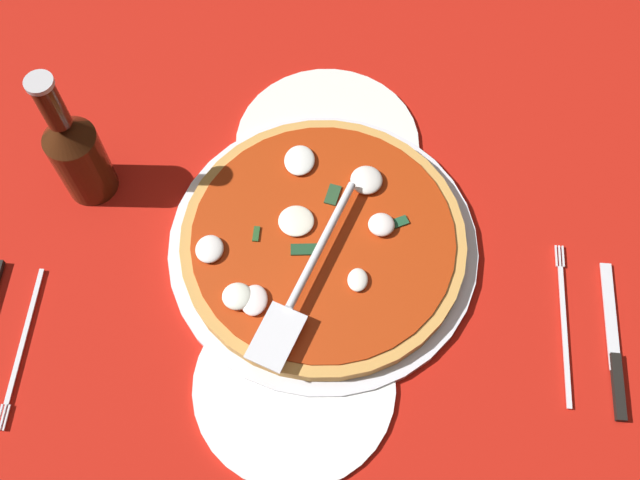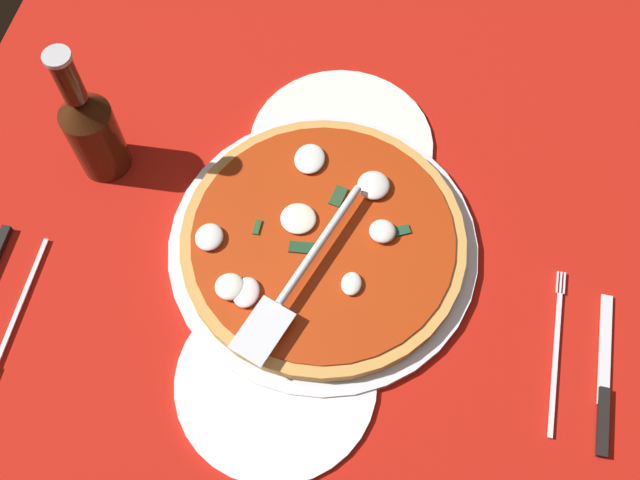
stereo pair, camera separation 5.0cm
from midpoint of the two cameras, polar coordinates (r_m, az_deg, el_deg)
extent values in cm
cube|color=#B3170E|center=(94.77, 1.58, -1.61)|extent=(109.84, 109.84, 0.80)
cube|color=silver|center=(87.82, -10.08, -16.95)|extent=(5.78, 5.78, 0.10)
cube|color=silver|center=(90.81, -17.25, -14.97)|extent=(5.78, 5.78, 0.10)
cube|color=silver|center=(87.77, 10.15, -17.17)|extent=(5.78, 5.78, 0.10)
cube|color=silver|center=(87.01, 2.38, -15.85)|extent=(5.78, 5.78, 0.10)
cube|color=silver|center=(87.77, -5.29, -14.26)|extent=(5.78, 5.78, 0.10)
cube|color=silver|center=(90.02, -12.59, -12.49)|extent=(5.78, 5.78, 0.10)
cube|color=silver|center=(93.66, -19.33, -10.66)|extent=(5.78, 5.78, 0.10)
cube|color=silver|center=(92.91, 21.54, -15.02)|extent=(5.78, 5.78, 0.10)
cube|color=silver|center=(89.98, 14.35, -14.10)|extent=(5.78, 5.78, 0.10)
cube|color=silver|center=(88.48, 6.88, -12.92)|extent=(5.78, 5.78, 0.10)
cube|color=silver|center=(88.48, -0.65, -11.50)|extent=(5.78, 5.78, 0.10)
cube|color=silver|center=(89.97, -7.97, -9.91)|extent=(5.78, 5.78, 0.10)
cube|color=silver|center=(92.89, -14.88, -8.26)|extent=(5.78, 5.78, 0.10)
cube|color=silver|center=(97.11, -21.22, -6.62)|extent=(5.78, 5.78, 0.10)
cube|color=silver|center=(96.40, 24.97, -12.03)|extent=(5.78, 5.78, 0.10)
cube|color=silver|center=(92.86, 18.22, -11.14)|extent=(5.78, 5.78, 0.10)
cube|color=silver|center=(90.67, 11.09, -10.03)|extent=(5.78, 5.78, 0.10)
cube|color=silver|center=(89.93, 3.79, -8.73)|extent=(5.78, 5.78, 0.10)
cube|color=silver|center=(90.66, -3.47, -7.29)|extent=(5.78, 5.78, 0.10)
cube|color=silver|center=(92.85, -10.45, -5.79)|extent=(5.78, 5.78, 0.10)
cube|color=silver|center=(96.38, -16.98, -4.29)|extent=(5.78, 5.78, 0.10)
cube|color=silver|center=(96.35, 21.76, -8.33)|extent=(5.78, 5.78, 0.10)
cube|color=silver|center=(93.53, 15.01, -7.26)|extent=(5.78, 5.78, 0.10)
cube|color=silver|center=(92.08, 7.99, -6.03)|extent=(5.78, 5.78, 0.10)
cube|color=silver|center=(92.08, 0.88, -4.69)|extent=(5.78, 5.78, 0.10)
cube|color=silver|center=(93.52, -6.08, -3.30)|extent=(5.78, 5.78, 0.10)
cube|color=silver|center=(96.33, -12.72, -1.92)|extent=(5.78, 5.78, 0.10)
cube|color=silver|center=(100.41, -18.90, -0.62)|extent=(5.78, 5.78, 0.10)
cube|color=silver|center=(100.38, 24.99, -5.71)|extent=(5.78, 5.78, 0.10)
cube|color=silver|center=(96.99, 18.63, -4.63)|extent=(5.78, 5.78, 0.10)
cube|color=silver|center=(94.90, 11.93, -3.44)|extent=(5.78, 5.78, 0.10)
cube|color=silver|center=(94.19, 5.04, -2.15)|extent=(5.78, 5.78, 0.10)
cube|color=silver|center=(94.89, -1.84, -0.84)|extent=(5.78, 5.78, 0.10)
cube|color=silver|center=(96.98, -8.51, 0.44)|extent=(5.78, 5.78, 0.10)
cube|color=silver|center=(100.36, -14.82, 1.66)|extent=(5.78, 5.78, 0.10)
cube|color=silver|center=(104.92, -20.66, 2.76)|extent=(5.78, 5.78, 0.10)
cube|color=silver|center=(101.00, 21.96, -2.19)|extent=(5.78, 5.78, 0.10)
cube|color=silver|center=(98.31, 15.60, -0.99)|extent=(5.78, 5.78, 0.10)
cube|color=silver|center=(96.94, 8.98, 0.26)|extent=(5.78, 5.78, 0.10)
cube|color=silver|center=(96.94, 2.26, 1.53)|extent=(5.78, 5.78, 0.10)
cube|color=silver|center=(98.31, -4.38, 2.76)|extent=(5.78, 5.78, 0.10)
cube|color=silver|center=(100.99, -10.76, 3.91)|extent=(5.78, 5.78, 0.10)
cube|color=silver|center=(104.88, -16.75, 4.94)|extent=(5.78, 5.78, 0.10)
cube|color=silver|center=(109.86, -22.27, 5.84)|extent=(5.78, 5.78, 0.10)
cube|color=silver|center=(105.49, 25.01, 0.07)|extent=(5.78, 5.78, 0.10)
cube|color=silver|center=(102.27, 19.00, 1.28)|extent=(5.78, 5.78, 0.10)
cube|color=silver|center=(100.29, 12.67, 2.53)|extent=(5.78, 5.78, 0.10)
cube|color=silver|center=(99.62, 6.16, 3.78)|extent=(5.78, 5.78, 0.10)
cube|color=silver|center=(100.28, -0.37, 4.99)|extent=(5.78, 5.78, 0.10)
cube|color=silver|center=(102.26, -6.75, 6.10)|extent=(5.78, 5.78, 0.10)
cube|color=silver|center=(105.47, -12.84, 7.09)|extent=(5.78, 5.78, 0.10)
cube|color=silver|center=(109.82, -18.53, 7.93)|extent=(5.78, 5.78, 0.10)
cube|color=silver|center=(106.71, 22.14, 3.36)|extent=(5.78, 5.78, 0.10)
cube|color=silver|center=(104.17, 16.12, 4.63)|extent=(5.78, 5.78, 0.10)
cube|color=silver|center=(102.87, 9.86, 5.89)|extent=(5.78, 5.78, 0.10)
cube|color=silver|center=(102.87, 3.49, 7.09)|extent=(5.78, 5.78, 0.10)
cube|color=silver|center=(104.16, -2.83, 8.19)|extent=(5.78, 5.78, 0.10)
cube|color=silver|center=(106.69, -8.96, 9.16)|extent=(5.78, 5.78, 0.10)
cube|color=silver|center=(110.39, -14.77, 9.99)|extent=(5.78, 5.78, 0.10)
cube|color=silver|center=(115.13, -20.18, 10.66)|extent=(5.78, 5.78, 0.10)
cube|color=silver|center=(108.53, 19.33, 6.56)|extent=(5.78, 5.78, 0.10)
cube|color=silver|center=(106.66, 13.34, 7.83)|extent=(5.78, 5.78, 0.10)
cube|color=silver|center=(106.03, 7.17, 9.05)|extent=(5.78, 5.78, 0.10)
cube|color=silver|center=(106.66, 0.96, 10.17)|extent=(5.78, 5.78, 0.10)
cube|color=silver|center=(108.52, -5.15, 11.15)|extent=(5.78, 5.78, 0.10)
cube|color=silver|center=(111.55, -11.02, 11.96)|extent=(5.78, 5.78, 0.10)
cube|color=silver|center=(115.67, -16.56, 12.62)|extent=(5.78, 5.78, 0.10)
cube|color=silver|center=(120.75, -21.70, 13.12)|extent=(5.78, 5.78, 0.10)
cube|color=silver|center=(113.31, 22.30, 8.31)|extent=(5.78, 5.78, 0.10)
cube|color=silver|center=(110.92, 16.60, 9.61)|extent=(5.78, 5.78, 0.10)
cube|color=silver|center=(109.71, 10.66, 10.86)|extent=(5.78, 5.78, 0.10)
cube|color=silver|center=(109.71, 4.61, 12.00)|extent=(5.78, 5.78, 0.10)
cube|color=silver|center=(110.92, -1.43, 13.00)|extent=(5.78, 5.78, 0.10)
cube|color=silver|center=(113.30, -7.31, 13.84)|extent=(5.78, 5.78, 0.10)
cube|color=silver|center=(116.78, -12.94, 14.51)|extent=(5.78, 5.78, 0.10)
cube|color=silver|center=(121.27, -18.22, 15.01)|extent=(5.78, 5.78, 0.10)
cube|color=silver|center=(115.61, 19.63, 11.22)|extent=(5.78, 5.78, 0.10)
cube|color=silver|center=(113.86, 13.94, 12.50)|extent=(5.78, 5.78, 0.10)
cube|color=silver|center=(113.27, 8.08, 13.68)|extent=(5.78, 5.78, 0.10)
cube|color=silver|center=(113.85, 2.17, 14.73)|extent=(5.78, 5.78, 0.10)
cube|color=silver|center=(115.60, -3.68, 15.60)|extent=(5.78, 5.78, 0.10)
cube|color=silver|center=(118.45, -9.34, 16.29)|extent=(5.78, 5.78, 0.10)
cube|color=silver|center=(122.33, -14.73, 16.81)|extent=(5.78, 5.78, 0.10)
cube|color=silver|center=(127.15, -19.76, 17.17)|extent=(5.78, 5.78, 0.10)
cube|color=silver|center=(120.66, 22.45, 12.68)|extent=(5.78, 5.78, 0.10)
cube|color=silver|center=(118.42, 17.02, 13.99)|extent=(5.78, 5.78, 0.10)
cube|color=silver|center=(117.29, 11.38, 15.21)|extent=(5.78, 5.78, 0.10)
cube|color=silver|center=(117.28, 5.62, 16.30)|extent=(5.78, 5.78, 0.10)
cube|color=silver|center=(118.42, -0.15, 17.23)|extent=(5.78, 5.78, 0.10)
cube|color=silver|center=(120.65, -5.80, 17.97)|extent=(5.78, 5.78, 0.10)
cube|color=silver|center=(123.37, 19.90, 15.33)|extent=(5.78, 5.78, 0.10)
cube|color=silver|center=(121.73, 14.49, 16.59)|extent=(5.78, 5.78, 0.10)
cube|color=silver|center=(121.17, 8.91, 17.73)|extent=(5.78, 5.78, 0.10)
cube|color=silver|center=(128.64, 22.58, 16.53)|extent=(5.78, 5.78, 0.10)
cylinder|color=silver|center=(94.30, 1.52, -0.54)|extent=(39.94, 39.94, 1.37)
cylinder|color=white|center=(88.11, -1.82, -11.09)|extent=(24.07, 24.07, 1.00)
cylinder|color=white|center=(102.55, 3.08, 7.42)|extent=(25.55, 25.55, 1.00)
cylinder|color=gold|center=(92.89, 1.54, -0.11)|extent=(36.43, 36.43, 1.78)
cylinder|color=#A92E0B|center=(91.96, 1.56, 0.18)|extent=(33.56, 33.56, 0.30)
ellipsoid|color=white|center=(96.96, 0.68, 6.30)|extent=(4.72, 4.05, 1.03)
ellipsoid|color=white|center=(88.75, 4.10, -3.52)|extent=(3.12, 2.51, 0.95)
ellipsoid|color=white|center=(92.45, -0.16, 1.61)|extent=(4.46, 4.58, 0.90)
ellipsoid|color=silver|center=(95.10, 5.73, 4.21)|extent=(4.32, 4.22, 1.34)
ellipsoid|color=white|center=(88.53, -5.44, -3.75)|extent=(3.56, 3.73, 1.38)
ellipsoid|color=white|center=(88.24, -4.19, -4.20)|extent=(4.04, 3.27, 1.08)
ellipsoid|color=white|center=(91.93, 6.48, 0.60)|extent=(3.32, 3.38, 1.37)
ellipsoid|color=white|center=(91.78, -7.13, 0.15)|extent=(3.86, 3.53, 1.18)
cube|color=#1A4024|center=(90.90, 0.17, -0.69)|extent=(1.88, 3.48, 0.30)
cube|color=#1D4C2E|center=(92.77, 7.70, 0.59)|extent=(2.44, 3.18, 0.30)
cube|color=#254F23|center=(92.37, -3.40, 0.93)|extent=(2.09, 0.77, 0.30)
cube|color=#2B4A2F|center=(95.42, 5.61, 3.94)|extent=(3.03, 2.49, 0.30)
cube|color=#234527|center=(94.50, 2.96, 3.35)|extent=(3.20, 2.14, 0.30)
cube|color=silver|center=(85.31, -2.85, -7.21)|extent=(8.69, 6.91, 0.30)
cylinder|color=silver|center=(89.26, 1.70, -0.37)|extent=(17.87, 7.20, 1.00)
cube|color=silver|center=(94.86, 21.03, -9.45)|extent=(19.09, 12.88, 0.60)
cube|color=silver|center=(93.68, 19.42, -9.11)|extent=(18.29, 0.62, 0.25)
cube|color=silver|center=(97.90, 19.99, -3.29)|extent=(3.00, 0.22, 0.25)
cube|color=silver|center=(97.79, 19.74, -3.24)|extent=(3.00, 0.22, 0.25)
cube|color=silver|center=(97.68, 19.49, -3.20)|extent=(3.00, 0.22, 0.25)
cube|color=black|center=(93.28, 22.76, -13.07)|extent=(8.08, 1.21, 0.80)
cube|color=silver|center=(96.41, 22.83, -7.91)|extent=(14.14, 1.41, 0.25)
cube|color=white|center=(99.11, -22.31, -4.27)|extent=(18.61, 12.69, 0.60)
cube|color=silver|center=(97.56, -20.96, -4.50)|extent=(17.42, 0.93, 0.25)
cylinder|color=#3B1C0C|center=(100.20, -15.71, 7.48)|extent=(6.72, 6.72, 11.39)
cone|color=#3B1C0C|center=(94.47, -16.80, 9.95)|extent=(6.72, 6.72, 3.29)
cylinder|color=#3B1C0C|center=(90.59, -17.66, 11.87)|extent=(2.88, 2.88, 7.00)
cylinder|color=#B7B7BC|center=(87.81, -18.36, 13.39)|extent=(3.32, 3.32, 0.60)
camera|label=1|loc=(0.03, -88.45, 3.09)|focal=40.86mm
camera|label=2|loc=(0.03, 91.55, -3.09)|focal=40.86mm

